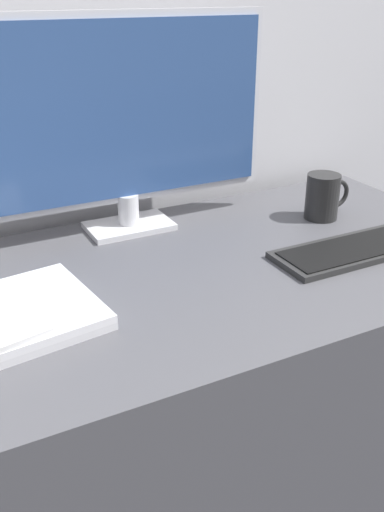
# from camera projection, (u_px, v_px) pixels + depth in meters

# --- Properties ---
(desk) EXTENTS (1.40, 0.62, 0.71)m
(desk) POSITION_uv_depth(u_px,v_px,m) (161.00, 429.00, 1.17)
(desk) COLOR #4C4C51
(desk) RESTS_ON ground_plane
(monitor) EXTENTS (0.63, 0.11, 0.43)m
(monitor) POSITION_uv_depth(u_px,v_px,m) (123.00, 119.00, 1.12)
(monitor) COLOR silver
(monitor) RESTS_ON desk
(keyboard) EXTENTS (0.33, 0.12, 0.01)m
(keyboard) POSITION_uv_depth(u_px,v_px,m) (353.00, 250.00, 1.10)
(keyboard) COLOR #282828
(keyboard) RESTS_ON desk
(coffee_mug) EXTENTS (0.11, 0.07, 0.10)m
(coffee_mug) POSITION_uv_depth(u_px,v_px,m) (323.00, 196.00, 1.25)
(coffee_mug) COLOR black
(coffee_mug) RESTS_ON desk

